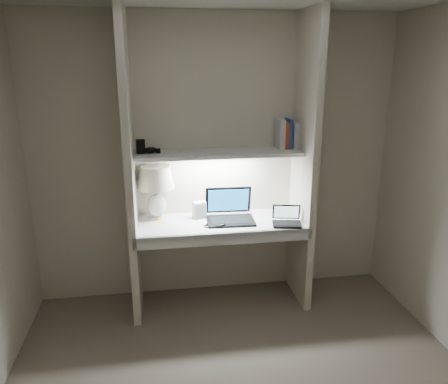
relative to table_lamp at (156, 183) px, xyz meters
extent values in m
cube|color=beige|center=(0.53, 0.11, 0.16)|extent=(3.20, 0.01, 2.50)
cube|color=beige|center=(-0.20, -0.17, 0.16)|extent=(0.06, 0.55, 2.50)
cube|color=beige|center=(1.26, -0.17, 0.16)|extent=(0.06, 0.55, 2.50)
cube|color=white|center=(0.53, -0.17, -0.34)|extent=(1.40, 0.55, 0.04)
cube|color=silver|center=(0.53, -0.43, -0.37)|extent=(1.46, 0.03, 0.10)
cube|color=silver|center=(0.53, -0.07, 0.26)|extent=(1.40, 0.36, 0.03)
cube|color=white|center=(0.53, -0.07, 0.24)|extent=(0.60, 0.04, 0.02)
cylinder|color=white|center=(0.00, 0.00, -0.31)|extent=(0.12, 0.12, 0.02)
ellipsoid|color=white|center=(0.00, 0.00, -0.20)|extent=(0.16, 0.16, 0.20)
cylinder|color=white|center=(0.00, 0.00, -0.08)|extent=(0.03, 0.03, 0.09)
sphere|color=#FFD899|center=(0.00, 0.00, 0.00)|extent=(0.05, 0.05, 0.05)
cube|color=black|center=(0.62, -0.19, -0.31)|extent=(0.41, 0.30, 0.02)
cube|color=black|center=(0.62, -0.19, -0.30)|extent=(0.35, 0.21, 0.00)
cube|color=black|center=(0.63, -0.02, -0.17)|extent=(0.41, 0.09, 0.25)
cube|color=#1982DA|center=(0.63, -0.02, -0.17)|extent=(0.36, 0.07, 0.21)
cube|color=black|center=(1.07, -0.34, -0.31)|extent=(0.26, 0.21, 0.02)
cube|color=black|center=(1.07, -0.34, -0.30)|extent=(0.22, 0.15, 0.00)
cube|color=black|center=(1.09, -0.24, -0.23)|extent=(0.24, 0.10, 0.14)
cube|color=silver|center=(1.09, -0.25, -0.23)|extent=(0.21, 0.08, 0.11)
cube|color=silver|center=(0.36, -0.05, -0.24)|extent=(0.12, 0.10, 0.15)
ellipsoid|color=black|center=(0.52, -0.30, -0.30)|extent=(0.11, 0.08, 0.03)
torus|color=black|center=(0.44, -0.24, -0.31)|extent=(0.11, 0.11, 0.01)
cube|color=yellow|center=(0.03, -0.09, -0.32)|extent=(0.07, 0.07, 0.00)
cube|color=silver|center=(1.28, -0.01, 0.39)|extent=(0.04, 0.17, 0.22)
cube|color=#2C2491|center=(1.25, -0.01, 0.40)|extent=(0.05, 0.17, 0.25)
cube|color=beige|center=(1.21, -0.01, 0.39)|extent=(0.05, 0.17, 0.22)
cube|color=#224994|center=(1.16, -0.01, 0.40)|extent=(0.03, 0.17, 0.25)
cube|color=#BA3E1A|center=(1.12, -0.01, 0.39)|extent=(0.04, 0.17, 0.22)
cube|color=silver|center=(1.08, -0.01, 0.40)|extent=(0.05, 0.17, 0.25)
cube|color=black|center=(-0.11, -0.06, 0.34)|extent=(0.07, 0.06, 0.12)
ellipsoid|color=black|center=(-0.03, -0.07, 0.30)|extent=(0.14, 0.12, 0.05)
camera|label=1|loc=(0.02, -3.65, 1.01)|focal=35.00mm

